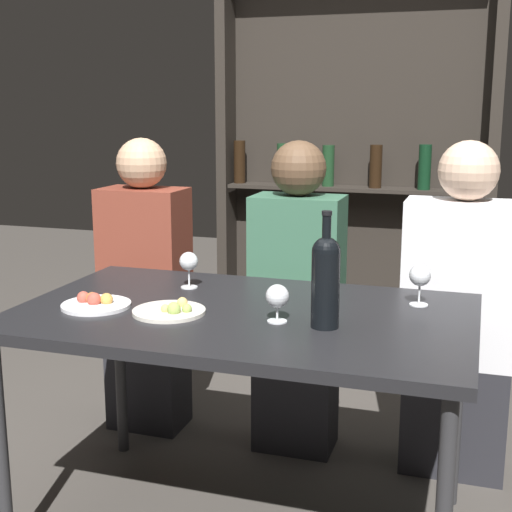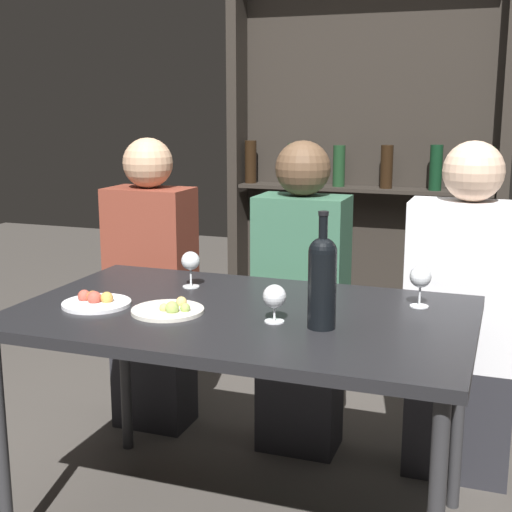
{
  "view_description": "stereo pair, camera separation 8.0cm",
  "coord_description": "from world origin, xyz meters",
  "px_view_note": "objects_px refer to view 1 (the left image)",
  "views": [
    {
      "loc": [
        0.7,
        -2.06,
        1.41
      ],
      "look_at": [
        0.0,
        0.13,
        0.92
      ],
      "focal_mm": 50.0,
      "sensor_mm": 36.0,
      "label": 1
    },
    {
      "loc": [
        0.78,
        -2.03,
        1.41
      ],
      "look_at": [
        0.0,
        0.13,
        0.92
      ],
      "focal_mm": 50.0,
      "sensor_mm": 36.0,
      "label": 2
    }
  ],
  "objects_px": {
    "food_plate_1": "(95,303)",
    "wine_glass_0": "(189,263)",
    "food_plate_0": "(171,311)",
    "wine_glass_2": "(277,297)",
    "wine_bottle": "(326,278)",
    "wine_glass_1": "(420,277)",
    "seated_person_right": "(459,321)",
    "seated_person_left": "(146,293)",
    "seated_person_center": "(297,306)"
  },
  "relations": [
    {
      "from": "food_plate_1",
      "to": "wine_glass_0",
      "type": "bearing_deg",
      "value": 58.85
    },
    {
      "from": "food_plate_0",
      "to": "wine_glass_0",
      "type": "bearing_deg",
      "value": 102.82
    },
    {
      "from": "wine_glass_2",
      "to": "food_plate_1",
      "type": "relative_size",
      "value": 0.52
    },
    {
      "from": "wine_bottle",
      "to": "wine_glass_2",
      "type": "height_order",
      "value": "wine_bottle"
    },
    {
      "from": "wine_glass_1",
      "to": "wine_glass_2",
      "type": "xyz_separation_m",
      "value": [
        -0.39,
        -0.31,
        -0.02
      ]
    },
    {
      "from": "wine_bottle",
      "to": "wine_glass_0",
      "type": "distance_m",
      "value": 0.64
    },
    {
      "from": "wine_glass_0",
      "to": "wine_glass_2",
      "type": "xyz_separation_m",
      "value": [
        0.41,
        -0.3,
        -0.01
      ]
    },
    {
      "from": "food_plate_1",
      "to": "food_plate_0",
      "type": "bearing_deg",
      "value": 0.83
    },
    {
      "from": "seated_person_right",
      "to": "food_plate_0",
      "type": "bearing_deg",
      "value": -139.17
    },
    {
      "from": "seated_person_left",
      "to": "seated_person_center",
      "type": "distance_m",
      "value": 0.68
    },
    {
      "from": "wine_bottle",
      "to": "seated_person_left",
      "type": "bearing_deg",
      "value": 142.58
    },
    {
      "from": "wine_glass_0",
      "to": "food_plate_1",
      "type": "relative_size",
      "value": 0.58
    },
    {
      "from": "food_plate_0",
      "to": "seated_person_left",
      "type": "distance_m",
      "value": 0.88
    },
    {
      "from": "wine_glass_1",
      "to": "seated_person_center",
      "type": "distance_m",
      "value": 0.7
    },
    {
      "from": "seated_person_right",
      "to": "seated_person_left",
      "type": "bearing_deg",
      "value": 180.0
    },
    {
      "from": "food_plate_1",
      "to": "seated_person_left",
      "type": "bearing_deg",
      "value": 104.64
    },
    {
      "from": "wine_glass_2",
      "to": "seated_person_right",
      "type": "xyz_separation_m",
      "value": [
        0.51,
        0.72,
        -0.24
      ]
    },
    {
      "from": "seated_person_center",
      "to": "seated_person_right",
      "type": "relative_size",
      "value": 0.99
    },
    {
      "from": "wine_glass_0",
      "to": "seated_person_left",
      "type": "height_order",
      "value": "seated_person_left"
    },
    {
      "from": "wine_glass_0",
      "to": "food_plate_1",
      "type": "height_order",
      "value": "wine_glass_0"
    },
    {
      "from": "wine_bottle",
      "to": "wine_glass_0",
      "type": "xyz_separation_m",
      "value": [
        -0.56,
        0.3,
        -0.06
      ]
    },
    {
      "from": "wine_glass_2",
      "to": "seated_person_left",
      "type": "height_order",
      "value": "seated_person_left"
    },
    {
      "from": "food_plate_1",
      "to": "seated_person_center",
      "type": "height_order",
      "value": "seated_person_center"
    },
    {
      "from": "food_plate_0",
      "to": "seated_person_right",
      "type": "bearing_deg",
      "value": 40.83
    },
    {
      "from": "food_plate_1",
      "to": "seated_person_right",
      "type": "relative_size",
      "value": 0.17
    },
    {
      "from": "food_plate_0",
      "to": "food_plate_1",
      "type": "height_order",
      "value": "food_plate_1"
    },
    {
      "from": "food_plate_0",
      "to": "wine_bottle",
      "type": "bearing_deg",
      "value": 1.45
    },
    {
      "from": "seated_person_left",
      "to": "seated_person_right",
      "type": "relative_size",
      "value": 0.99
    },
    {
      "from": "food_plate_1",
      "to": "wine_glass_2",
      "type": "bearing_deg",
      "value": 2.14
    },
    {
      "from": "wine_glass_0",
      "to": "wine_glass_2",
      "type": "distance_m",
      "value": 0.51
    },
    {
      "from": "wine_glass_1",
      "to": "wine_glass_2",
      "type": "bearing_deg",
      "value": -141.05
    },
    {
      "from": "wine_bottle",
      "to": "wine_glass_2",
      "type": "relative_size",
      "value": 2.98
    },
    {
      "from": "seated_person_left",
      "to": "seated_person_center",
      "type": "xyz_separation_m",
      "value": [
        0.68,
        -0.0,
        0.0
      ]
    },
    {
      "from": "wine_glass_1",
      "to": "seated_person_right",
      "type": "bearing_deg",
      "value": 73.16
    },
    {
      "from": "wine_bottle",
      "to": "food_plate_0",
      "type": "relative_size",
      "value": 1.5
    },
    {
      "from": "seated_person_center",
      "to": "food_plate_1",
      "type": "bearing_deg",
      "value": -123.09
    },
    {
      "from": "seated_person_center",
      "to": "seated_person_right",
      "type": "bearing_deg",
      "value": 0.0
    },
    {
      "from": "food_plate_0",
      "to": "seated_person_left",
      "type": "relative_size",
      "value": 0.18
    },
    {
      "from": "wine_bottle",
      "to": "seated_person_right",
      "type": "xyz_separation_m",
      "value": [
        0.36,
        0.72,
        -0.31
      ]
    },
    {
      "from": "wine_glass_2",
      "to": "seated_person_right",
      "type": "bearing_deg",
      "value": 54.54
    },
    {
      "from": "wine_bottle",
      "to": "seated_person_center",
      "type": "height_order",
      "value": "seated_person_center"
    },
    {
      "from": "food_plate_0",
      "to": "seated_person_center",
      "type": "distance_m",
      "value": 0.79
    },
    {
      "from": "wine_glass_2",
      "to": "seated_person_right",
      "type": "relative_size",
      "value": 0.09
    },
    {
      "from": "wine_glass_2",
      "to": "seated_person_left",
      "type": "relative_size",
      "value": 0.09
    },
    {
      "from": "wine_glass_2",
      "to": "food_plate_1",
      "type": "height_order",
      "value": "wine_glass_2"
    },
    {
      "from": "wine_glass_0",
      "to": "seated_person_right",
      "type": "relative_size",
      "value": 0.1
    },
    {
      "from": "wine_bottle",
      "to": "food_plate_1",
      "type": "xyz_separation_m",
      "value": [
        -0.75,
        -0.02,
        -0.14
      ]
    },
    {
      "from": "wine_glass_1",
      "to": "food_plate_1",
      "type": "xyz_separation_m",
      "value": [
        -0.99,
        -0.34,
        -0.08
      ]
    },
    {
      "from": "wine_bottle",
      "to": "wine_glass_2",
      "type": "bearing_deg",
      "value": 177.51
    },
    {
      "from": "food_plate_0",
      "to": "wine_glass_1",
      "type": "bearing_deg",
      "value": 24.53
    }
  ]
}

